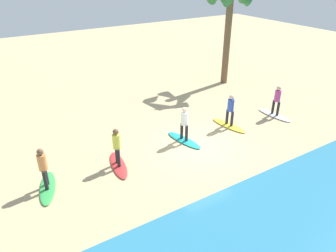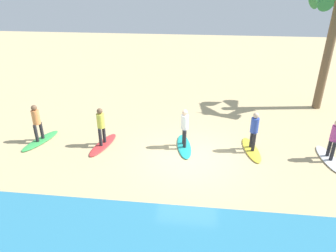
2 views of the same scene
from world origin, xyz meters
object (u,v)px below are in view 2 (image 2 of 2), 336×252
object	(u,v)px
surfer_red	(101,124)
surfboard_white	(328,159)
surfer_yellow	(254,128)
surfboard_green	(41,141)
surfboard_yellow	(251,150)
surfboard_teal	(184,146)
surfer_teal	(185,125)
surfer_white	(334,137)
surfer_green	(36,120)
surfboard_red	(103,145)

from	to	relation	value
surfer_red	surfboard_white	bearing A→B (deg)	179.54
surfer_yellow	surfboard_green	xyz separation A→B (m)	(9.16, 0.28, -0.99)
surfboard_yellow	surfboard_green	bearing A→B (deg)	-96.20
surfboard_teal	surfer_teal	xyz separation A→B (m)	(0.00, -0.00, 0.99)
surfer_white	surfboard_teal	world-z (taller)	surfer_white
surfer_red	surfer_green	distance (m)	2.86
surfer_yellow	surfer_green	size ratio (longest dim) A/B	1.00
surfer_white	surfer_green	world-z (taller)	same
surfer_teal	surfboard_teal	bearing A→B (deg)	116.57
surfboard_red	surfboard_teal	bearing A→B (deg)	105.96
surfboard_white	surfboard_green	distance (m)	12.12
surfboard_red	surfboard_green	size ratio (longest dim) A/B	1.00
surfer_white	surfer_yellow	distance (m)	2.98
surfboard_teal	surfer_red	distance (m)	3.63
surfboard_yellow	surfer_green	bearing A→B (deg)	-96.20
surfboard_white	surfer_yellow	world-z (taller)	surfer_yellow
surfboard_white	surfer_red	bearing A→B (deg)	-94.25
surfer_teal	surfer_red	xyz separation A→B (m)	(3.48, 0.27, 0.00)
surfboard_yellow	surfboard_green	world-z (taller)	same
surfer_green	surfboard_teal	bearing A→B (deg)	-177.79
surfer_green	surfer_yellow	bearing A→B (deg)	-178.27
surfer_white	surfboard_yellow	xyz separation A→B (m)	(2.96, -0.38, -0.99)
surfer_white	surfboard_teal	distance (m)	5.88
surfer_white	surfer_teal	xyz separation A→B (m)	(5.78, -0.35, 0.00)
surfer_red	surfboard_green	distance (m)	3.03
surfboard_green	surfer_yellow	bearing A→B (deg)	108.04
surfer_green	surfboard_green	bearing A→B (deg)	0.00
surfboard_green	surfboard_yellow	bearing A→B (deg)	108.04
surfboard_teal	surfer_green	size ratio (longest dim) A/B	1.28
surfer_white	surfer_red	size ratio (longest dim) A/B	1.00
surfer_red	surfer_teal	bearing A→B (deg)	-175.51
surfboard_teal	surfer_teal	size ratio (longest dim) A/B	1.28
surfboard_white	surfer_yellow	size ratio (longest dim) A/B	1.28
surfer_white	surfer_yellow	xyz separation A→B (m)	(2.96, -0.38, 0.00)
surfboard_white	surfer_teal	world-z (taller)	surfer_teal
surfboard_green	surfboard_teal	bearing A→B (deg)	108.52
surfboard_red	surfer_green	bearing A→B (deg)	-79.11
surfer_yellow	surfboard_green	size ratio (longest dim) A/B	0.78
surfer_yellow	surfer_green	bearing A→B (deg)	1.73
surfer_yellow	surfboard_red	bearing A→B (deg)	2.78
surfboard_white	surfboard_teal	xyz separation A→B (m)	(5.78, -0.35, 0.00)
surfboard_red	surfer_red	world-z (taller)	surfer_red
surfer_yellow	surfer_white	bearing A→B (deg)	172.66
surfer_yellow	surfboard_teal	xyz separation A→B (m)	(2.82, 0.03, -0.99)
surfboard_white	surfboard_teal	bearing A→B (deg)	-97.24
surfer_teal	surfboard_green	distance (m)	6.42
surfer_yellow	surfboard_red	size ratio (longest dim) A/B	0.78
surfer_yellow	surfboard_red	world-z (taller)	surfer_yellow
surfboard_green	surfboard_white	bearing A→B (deg)	105.82
surfboard_white	surfboard_red	size ratio (longest dim) A/B	1.00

